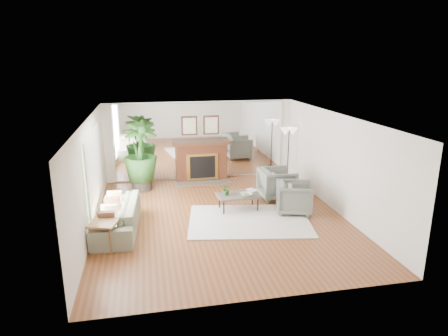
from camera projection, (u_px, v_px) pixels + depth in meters
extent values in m
plane|color=brown|center=(221.00, 218.00, 9.86)|extent=(7.00, 7.00, 0.00)
cube|color=white|center=(90.00, 177.00, 8.96)|extent=(0.02, 7.00, 2.50)
cube|color=white|center=(337.00, 163.00, 10.08)|extent=(0.02, 7.00, 2.50)
cube|color=white|center=(200.00, 140.00, 12.82)|extent=(6.00, 0.02, 2.50)
cube|color=silver|center=(200.00, 141.00, 12.80)|extent=(5.40, 0.04, 2.40)
cube|color=#B2E09E|center=(93.00, 168.00, 9.31)|extent=(0.04, 2.40, 1.50)
cube|color=brown|center=(202.00, 162.00, 12.79)|extent=(1.60, 0.40, 1.20)
cube|color=gold|center=(203.00, 167.00, 12.63)|extent=(1.00, 0.04, 0.85)
cube|color=black|center=(203.00, 167.00, 12.61)|extent=(0.80, 0.04, 0.70)
cube|color=#5A4F47|center=(203.00, 182.00, 12.62)|extent=(1.70, 0.55, 0.03)
cube|color=#452C16|center=(201.00, 143.00, 12.61)|extent=(1.85, 0.46, 0.10)
cube|color=#331B13|center=(189.00, 126.00, 12.56)|extent=(0.50, 0.04, 0.60)
cube|color=#331B13|center=(211.00, 125.00, 12.69)|extent=(0.50, 0.04, 0.60)
cube|color=silver|center=(249.00, 221.00, 9.66)|extent=(3.19, 2.51, 0.03)
cube|color=#5A4F47|center=(239.00, 196.00, 10.26)|extent=(1.11, 0.69, 0.05)
cylinder|color=black|center=(224.00, 208.00, 10.00)|extent=(0.03, 0.03, 0.38)
cylinder|color=black|center=(258.00, 205.00, 10.21)|extent=(0.03, 0.03, 0.38)
cylinder|color=black|center=(220.00, 202.00, 10.42)|extent=(0.03, 0.03, 0.38)
cylinder|color=black|center=(252.00, 199.00, 10.63)|extent=(0.03, 0.03, 0.38)
imported|color=slate|center=(117.00, 216.00, 9.10)|extent=(1.05, 2.36, 0.67)
imported|color=gray|center=(277.00, 183.00, 11.16)|extent=(0.94, 0.92, 0.85)
imported|color=gray|center=(294.00, 198.00, 10.13)|extent=(1.08, 1.06, 0.79)
cube|color=olive|center=(104.00, 223.00, 8.11)|extent=(0.67, 0.67, 0.04)
cylinder|color=olive|center=(90.00, 241.00, 8.01)|extent=(0.04, 0.04, 0.57)
cylinder|color=olive|center=(111.00, 242.00, 7.96)|extent=(0.04, 0.04, 0.57)
cylinder|color=olive|center=(99.00, 232.00, 8.41)|extent=(0.04, 0.04, 0.57)
cylinder|color=olive|center=(118.00, 233.00, 8.37)|extent=(0.04, 0.04, 0.57)
cylinder|color=#29241E|center=(142.00, 183.00, 11.92)|extent=(0.60, 0.60, 0.43)
imported|color=#356726|center=(140.00, 151.00, 11.66)|extent=(1.22, 1.22, 1.76)
cylinder|color=black|center=(287.00, 180.00, 12.81)|extent=(0.29, 0.29, 0.04)
cylinder|color=black|center=(288.00, 156.00, 12.59)|extent=(0.03, 0.03, 1.66)
cone|color=white|center=(285.00, 132.00, 12.36)|extent=(0.31, 0.31, 0.23)
cone|color=white|center=(293.00, 131.00, 12.40)|extent=(0.31, 0.31, 0.23)
imported|color=#356726|center=(226.00, 189.00, 10.19)|extent=(0.27, 0.24, 0.30)
imported|color=olive|center=(246.00, 194.00, 10.15)|extent=(0.32, 0.32, 0.07)
imported|color=olive|center=(249.00, 191.00, 10.49)|extent=(0.33, 0.36, 0.02)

